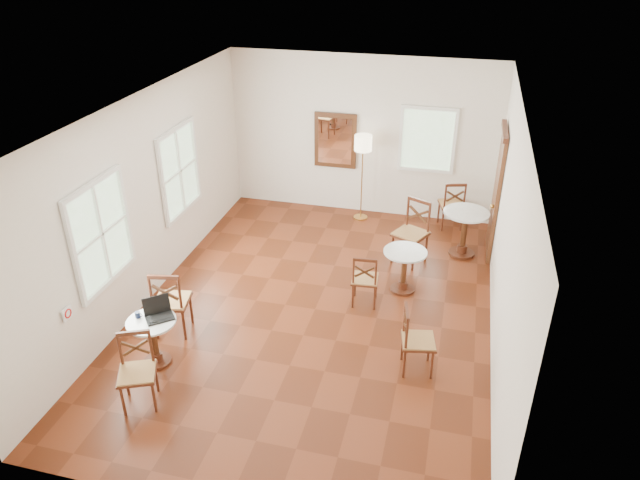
# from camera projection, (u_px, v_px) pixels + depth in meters

# --- Properties ---
(ground) EXTENTS (7.00, 7.00, 0.00)m
(ground) POSITION_uv_depth(u_px,v_px,m) (315.00, 309.00, 8.62)
(ground) COLOR #5E2410
(ground) RESTS_ON ground
(room_shell) EXTENTS (5.02, 7.02, 3.01)m
(room_shell) POSITION_uv_depth(u_px,v_px,m) (315.00, 183.00, 7.96)
(room_shell) COLOR silver
(room_shell) RESTS_ON ground
(cafe_table_near) EXTENTS (0.62, 0.62, 0.65)m
(cafe_table_near) POSITION_uv_depth(u_px,v_px,m) (154.00, 337.00, 7.39)
(cafe_table_near) COLOR #4D2313
(cafe_table_near) RESTS_ON ground
(cafe_table_mid) EXTENTS (0.65, 0.65, 0.69)m
(cafe_table_mid) POSITION_uv_depth(u_px,v_px,m) (404.00, 266.00, 8.87)
(cafe_table_mid) COLOR #4D2313
(cafe_table_mid) RESTS_ON ground
(cafe_table_back) EXTENTS (0.76, 0.76, 0.80)m
(cafe_table_back) POSITION_uv_depth(u_px,v_px,m) (465.00, 228.00, 9.82)
(cafe_table_back) COLOR #4D2313
(cafe_table_back) RESTS_ON ground
(chair_near_a) EXTENTS (0.55, 0.55, 1.02)m
(chair_near_a) POSITION_uv_depth(u_px,v_px,m) (171.00, 301.00, 7.91)
(chair_near_a) COLOR #4D2313
(chair_near_a) RESTS_ON ground
(chair_near_b) EXTENTS (0.56, 0.56, 0.92)m
(chair_near_b) POSITION_uv_depth(u_px,v_px,m) (137.00, 371.00, 6.74)
(chair_near_b) COLOR #4D2313
(chair_near_b) RESTS_ON ground
(chair_mid_a) EXTENTS (0.42, 0.42, 0.85)m
(chair_mid_a) POSITION_uv_depth(u_px,v_px,m) (365.00, 279.00, 8.55)
(chair_mid_a) COLOR #4D2313
(chair_mid_a) RESTS_ON ground
(chair_mid_b) EXTENTS (0.49, 0.49, 0.90)m
(chair_mid_b) POSITION_uv_depth(u_px,v_px,m) (416.00, 340.00, 7.26)
(chair_mid_b) COLOR #4D2313
(chair_mid_b) RESTS_ON ground
(chair_back_a) EXTENTS (0.53, 0.53, 0.93)m
(chair_back_a) POSITION_uv_depth(u_px,v_px,m) (452.00, 204.00, 10.73)
(chair_back_a) COLOR #4D2313
(chair_back_a) RESTS_ON ground
(chair_back_b) EXTENTS (0.66, 0.66, 1.07)m
(chair_back_b) POSITION_uv_depth(u_px,v_px,m) (411.00, 233.00, 9.60)
(chair_back_b) COLOR #4D2313
(chair_back_b) RESTS_ON ground
(floor_lamp) EXTENTS (0.32, 0.32, 1.65)m
(floor_lamp) POSITION_uv_depth(u_px,v_px,m) (363.00, 149.00, 10.62)
(floor_lamp) COLOR #BF8C3F
(floor_lamp) RESTS_ON ground
(laptop) EXTENTS (0.44, 0.43, 0.24)m
(laptop) POSITION_uv_depth(u_px,v_px,m) (158.00, 312.00, 7.33)
(laptop) COLOR black
(laptop) RESTS_ON cafe_table_near
(mouse) EXTENTS (0.11, 0.09, 0.04)m
(mouse) POSITION_uv_depth(u_px,v_px,m) (155.00, 321.00, 7.23)
(mouse) COLOR black
(mouse) RESTS_ON cafe_table_near
(navy_mug) EXTENTS (0.10, 0.07, 0.08)m
(navy_mug) POSITION_uv_depth(u_px,v_px,m) (138.00, 315.00, 7.32)
(navy_mug) COLOR #0F1834
(navy_mug) RESTS_ON cafe_table_near
(water_glass) EXTENTS (0.06, 0.06, 0.09)m
(water_glass) POSITION_uv_depth(u_px,v_px,m) (150.00, 320.00, 7.21)
(water_glass) COLOR white
(water_glass) RESTS_ON cafe_table_near
(power_adapter) EXTENTS (0.10, 0.06, 0.04)m
(power_adapter) POSITION_uv_depth(u_px,v_px,m) (138.00, 373.00, 7.36)
(power_adapter) COLOR black
(power_adapter) RESTS_ON ground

